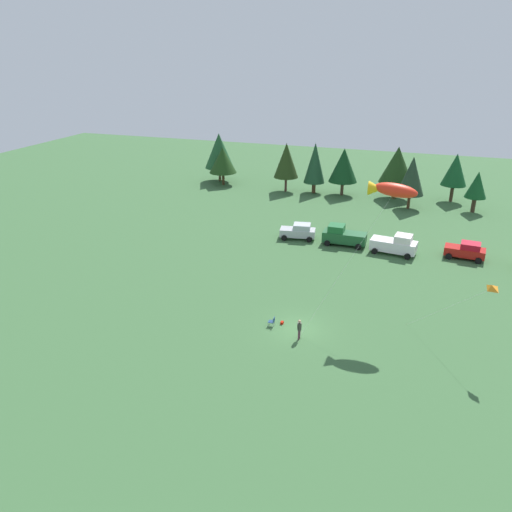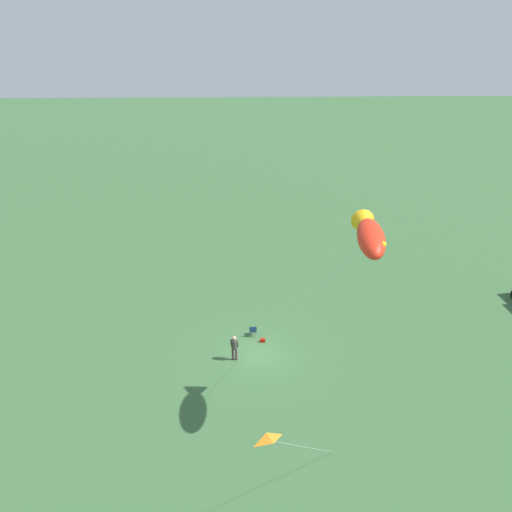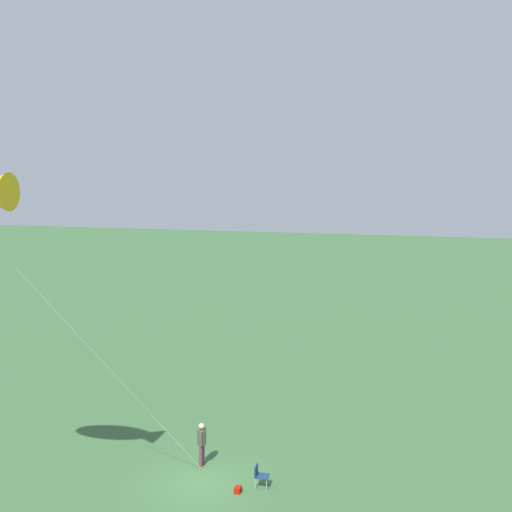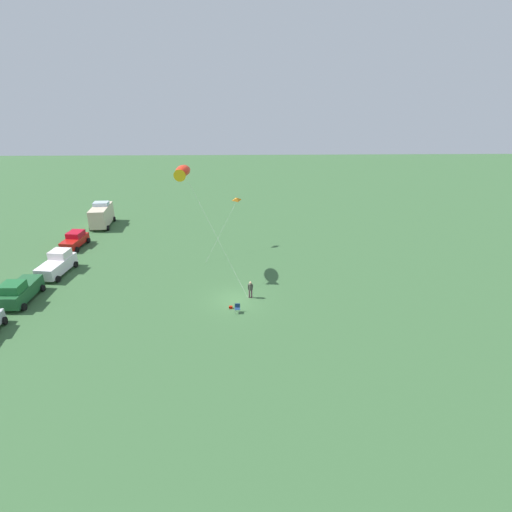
% 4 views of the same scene
% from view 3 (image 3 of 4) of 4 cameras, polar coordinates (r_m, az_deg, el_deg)
% --- Properties ---
extents(ground_plane, '(160.00, 160.00, 0.00)m').
position_cam_3_polar(ground_plane, '(27.82, -4.37, -17.70)').
color(ground_plane, '#386136').
extents(person_kite_flyer, '(0.36, 0.52, 1.74)m').
position_cam_3_polar(person_kite_flyer, '(28.79, -4.36, -14.53)').
color(person_kite_flyer, '#593141').
rests_on(person_kite_flyer, ground).
extents(folding_chair, '(0.48, 0.48, 0.82)m').
position_cam_3_polar(folding_chair, '(27.32, 0.29, -17.05)').
color(folding_chair, navy).
rests_on(folding_chair, ground).
extents(backpack_on_grass, '(0.23, 0.33, 0.22)m').
position_cam_3_polar(backpack_on_grass, '(27.08, -1.46, -18.18)').
color(backpack_on_grass, '#AA1305').
rests_on(backpack_on_grass, ground).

